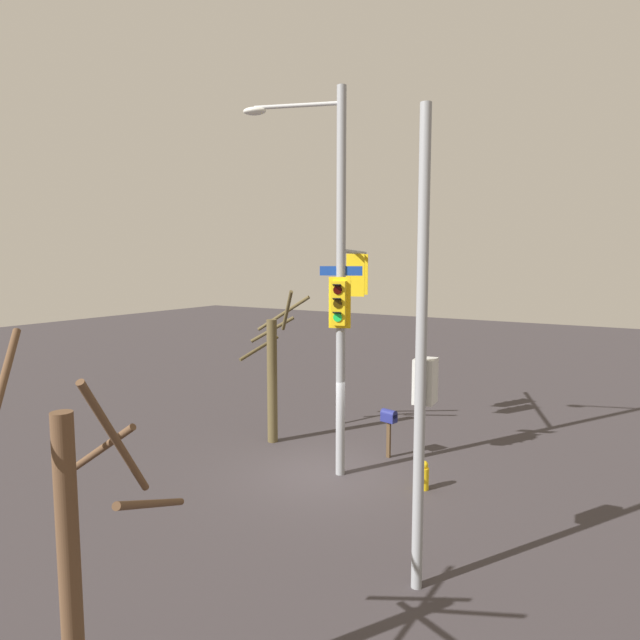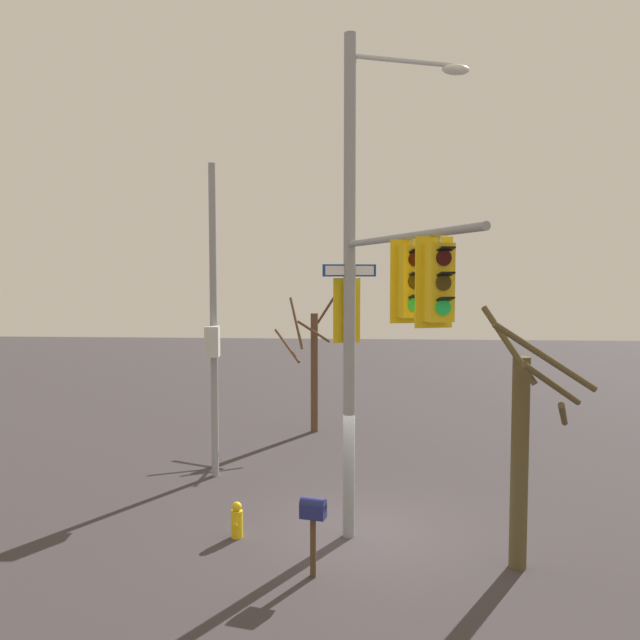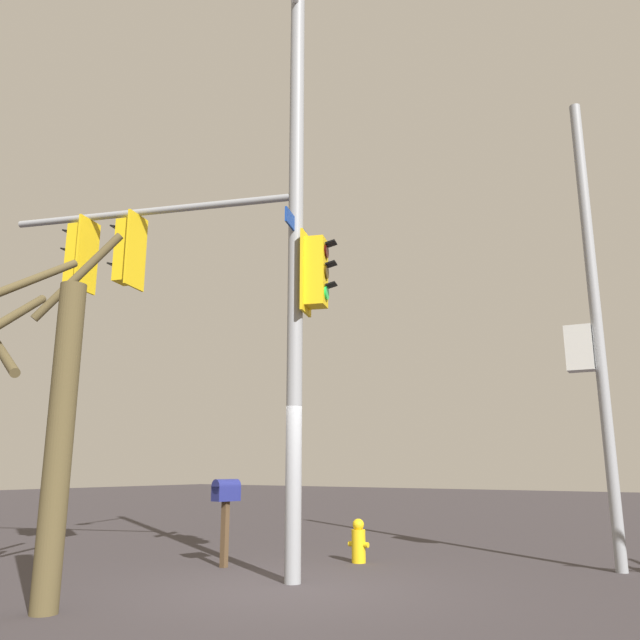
# 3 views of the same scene
# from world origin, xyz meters

# --- Properties ---
(ground_plane) EXTENTS (80.00, 80.00, 0.00)m
(ground_plane) POSITION_xyz_m (0.00, 0.00, 0.00)
(ground_plane) COLOR #373234
(main_signal_pole_assembly) EXTENTS (5.93, 2.98, 9.93)m
(main_signal_pole_assembly) POSITION_xyz_m (-1.08, -0.10, 5.29)
(main_signal_pole_assembly) COLOR gray
(main_signal_pole_assembly) RESTS_ON ground
(secondary_pole_assembly) EXTENTS (0.64, 0.39, 8.13)m
(secondary_pole_assembly) POSITION_xyz_m (3.49, 3.94, 3.92)
(secondary_pole_assembly) COLOR gray
(secondary_pole_assembly) RESTS_ON ground
(fire_hydrant) EXTENTS (0.38, 0.24, 0.73)m
(fire_hydrant) POSITION_xyz_m (-0.37, 2.59, 0.34)
(fire_hydrant) COLOR yellow
(fire_hydrant) RESTS_ON ground
(mailbox) EXTENTS (0.34, 0.48, 1.41)m
(mailbox) POSITION_xyz_m (-1.97, 0.92, 1.11)
(mailbox) COLOR #4C3823
(mailbox) RESTS_ON ground
(bare_tree_behind_pole) EXTENTS (2.29, 2.31, 4.86)m
(bare_tree_behind_pole) POSITION_xyz_m (8.55, 1.79, 2.28)
(bare_tree_behind_pole) COLOR brown
(bare_tree_behind_pole) RESTS_ON ground
(bare_tree_across_street) EXTENTS (1.58, 1.84, 4.76)m
(bare_tree_across_street) POSITION_xyz_m (-1.45, -2.79, 2.22)
(bare_tree_across_street) COLOR brown
(bare_tree_across_street) RESTS_ON ground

